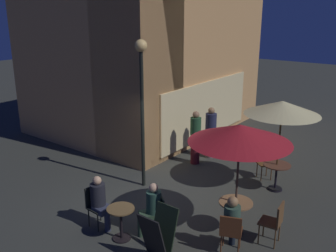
{
  "coord_description": "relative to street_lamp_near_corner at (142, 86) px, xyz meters",
  "views": [
    {
      "loc": [
        -6.82,
        -5.71,
        4.82
      ],
      "look_at": [
        1.05,
        0.21,
        1.79
      ],
      "focal_mm": 40.54,
      "sensor_mm": 36.0,
      "label": 1
    }
  ],
  "objects": [
    {
      "name": "ground_plane",
      "position": [
        -0.66,
        -0.79,
        -2.88
      ],
      "size": [
        60.0,
        60.0,
        0.0
      ],
      "primitive_type": "plane",
      "color": "#343630"
    },
    {
      "name": "cafe_building",
      "position": [
        3.42,
        2.67,
        1.99
      ],
      "size": [
        8.13,
        6.72,
        9.75
      ],
      "color": "tan",
      "rests_on": "ground"
    },
    {
      "name": "street_lamp_near_corner",
      "position": [
        0.0,
        0.0,
        0.0
      ],
      "size": [
        0.33,
        0.33,
        4.1
      ],
      "color": "black",
      "rests_on": "ground"
    },
    {
      "name": "menu_sandwich_board",
      "position": [
        -2.29,
        -2.35,
        -2.36
      ],
      "size": [
        0.69,
        0.57,
        1.0
      ],
      "rotation": [
        0.0,
        0.0,
        -0.02
      ],
      "color": "black",
      "rests_on": "ground"
    },
    {
      "name": "cafe_table_0",
      "position": [
        2.0,
        -3.11,
        -2.32
      ],
      "size": [
        0.75,
        0.75,
        0.76
      ],
      "color": "black",
      "rests_on": "ground"
    },
    {
      "name": "cafe_table_1",
      "position": [
        -0.6,
        -3.2,
        -2.32
      ],
      "size": [
        0.75,
        0.75,
        0.76
      ],
      "color": "black",
      "rests_on": "ground"
    },
    {
      "name": "cafe_table_2",
      "position": [
        -2.32,
        -1.34,
        -2.39
      ],
      "size": [
        0.6,
        0.6,
        0.75
      ],
      "color": "black",
      "rests_on": "ground"
    },
    {
      "name": "patio_umbrella_0",
      "position": [
        2.0,
        -3.11,
        -0.54
      ],
      "size": [
        1.99,
        1.99,
        2.54
      ],
      "color": "black",
      "rests_on": "ground"
    },
    {
      "name": "patio_umbrella_1",
      "position": [
        -0.6,
        -3.2,
        -0.54
      ],
      "size": [
        2.19,
        2.19,
        2.55
      ],
      "color": "black",
      "rests_on": "ground"
    },
    {
      "name": "cafe_chair_0",
      "position": [
        2.54,
        -2.5,
        -2.32
      ],
      "size": [
        0.55,
        0.55,
        0.92
      ],
      "rotation": [
        0.0,
        0.0,
        -2.3
      ],
      "color": "brown",
      "rests_on": "ground"
    },
    {
      "name": "cafe_chair_1",
      "position": [
        -1.39,
        -3.5,
        -2.31
      ],
      "size": [
        0.56,
        0.56,
        0.92
      ],
      "rotation": [
        0.0,
        0.0,
        0.37
      ],
      "color": "#5D3019",
      "rests_on": "ground"
    },
    {
      "name": "cafe_chair_2",
      "position": [
        -0.5,
        -4.07,
        -2.29
      ],
      "size": [
        0.48,
        0.48,
        0.96
      ],
      "rotation": [
        0.0,
        0.0,
        1.68
      ],
      "color": "brown",
      "rests_on": "ground"
    },
    {
      "name": "cafe_chair_3",
      "position": [
        -1.68,
        -1.85,
        -2.34
      ],
      "size": [
        0.55,
        0.55,
        0.91
      ],
      "rotation": [
        0.0,
        0.0,
        2.46
      ],
      "color": "black",
      "rests_on": "ground"
    },
    {
      "name": "cafe_chair_4",
      "position": [
        -2.24,
        -0.48,
        -2.31
      ],
      "size": [
        0.46,
        0.46,
        0.96
      ],
      "rotation": [
        0.0,
        0.0,
        -1.66
      ],
      "color": "black",
      "rests_on": "ground"
    },
    {
      "name": "patron_seated_0",
      "position": [
        -1.26,
        -3.45,
        -2.16
      ],
      "size": [
        0.53,
        0.44,
        1.27
      ],
      "rotation": [
        0.0,
        0.0,
        0.37
      ],
      "color": "black",
      "rests_on": "ground"
    },
    {
      "name": "patron_seated_1",
      "position": [
        -1.79,
        -1.76,
        -2.18
      ],
      "size": [
        0.52,
        0.5,
        1.24
      ],
      "rotation": [
        0.0,
        0.0,
        2.46
      ],
      "color": "#2C432E",
      "rests_on": "ground"
    },
    {
      "name": "patron_seated_2",
      "position": [
        -2.26,
        -0.62,
        -2.17
      ],
      "size": [
        0.37,
        0.54,
        1.25
      ],
      "rotation": [
        0.0,
        0.0,
        -1.66
      ],
      "color": "#2C3045",
      "rests_on": "ground"
    },
    {
      "name": "patron_standing_3",
      "position": [
        3.03,
        -0.39,
        -2.01
      ],
      "size": [
        0.37,
        0.37,
        1.74
      ],
      "rotation": [
        0.0,
        0.0,
        2.39
      ],
      "color": "#796161",
      "rests_on": "ground"
    },
    {
      "name": "patron_standing_4",
      "position": [
        2.25,
        -0.28,
        -1.99
      ],
      "size": [
        0.34,
        0.34,
        1.76
      ],
      "rotation": [
        0.0,
        0.0,
        1.91
      ],
      "color": "#4A1319",
      "rests_on": "ground"
    }
  ]
}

